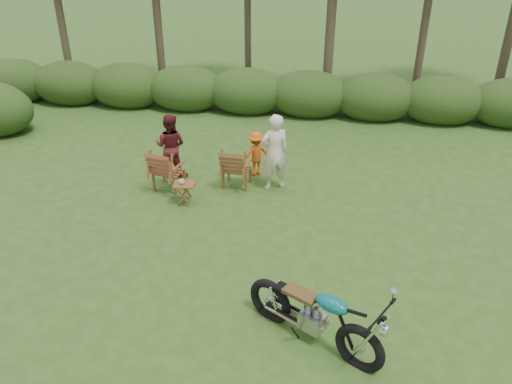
# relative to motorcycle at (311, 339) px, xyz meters

# --- Properties ---
(ground) EXTENTS (80.00, 80.00, 0.00)m
(ground) POSITION_rel_motorcycle_xyz_m (-0.65, 0.86, 0.00)
(ground) COLOR #264717
(ground) RESTS_ON ground
(motorcycle) EXTENTS (2.24, 1.77, 1.21)m
(motorcycle) POSITION_rel_motorcycle_xyz_m (0.00, 0.00, 0.00)
(motorcycle) COLOR #0B9893
(motorcycle) RESTS_ON ground
(lawn_chair_right) EXTENTS (0.71, 0.71, 0.97)m
(lawn_chair_right) POSITION_rel_motorcycle_xyz_m (-1.98, 4.62, 0.00)
(lawn_chair_right) COLOR #5A3616
(lawn_chair_right) RESTS_ON ground
(lawn_chair_left) EXTENTS (0.81, 0.81, 1.00)m
(lawn_chair_left) POSITION_rel_motorcycle_xyz_m (-3.47, 4.24, 0.00)
(lawn_chair_left) COLOR brown
(lawn_chair_left) RESTS_ON ground
(side_table) EXTENTS (0.51, 0.44, 0.48)m
(side_table) POSITION_rel_motorcycle_xyz_m (-2.92, 3.61, 0.24)
(side_table) COLOR brown
(side_table) RESTS_ON ground
(cup) EXTENTS (0.14, 0.14, 0.10)m
(cup) POSITION_rel_motorcycle_xyz_m (-2.97, 3.60, 0.53)
(cup) COLOR beige
(cup) RESTS_ON side_table
(adult_a) EXTENTS (0.77, 0.67, 1.76)m
(adult_a) POSITION_rel_motorcycle_xyz_m (-1.12, 4.63, 0.00)
(adult_a) COLOR beige
(adult_a) RESTS_ON ground
(adult_b) EXTENTS (0.78, 0.63, 1.54)m
(adult_b) POSITION_rel_motorcycle_xyz_m (-3.59, 4.88, 0.00)
(adult_b) COLOR #4D1617
(adult_b) RESTS_ON ground
(child) EXTENTS (0.81, 0.73, 1.10)m
(child) POSITION_rel_motorcycle_xyz_m (-1.64, 5.25, 0.00)
(child) COLOR #BF4A12
(child) RESTS_ON ground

